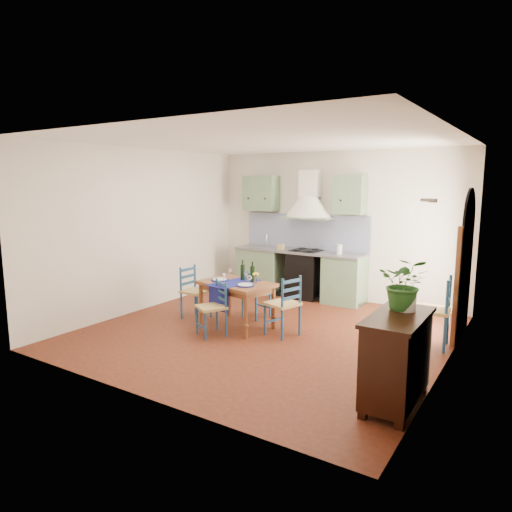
# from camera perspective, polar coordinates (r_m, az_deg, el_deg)

# --- Properties ---
(floor) EXTENTS (5.00, 5.00, 0.00)m
(floor) POSITION_cam_1_polar(r_m,az_deg,el_deg) (6.95, 1.35, -9.45)
(floor) COLOR #421A0E
(floor) RESTS_ON ground
(back_wall) EXTENTS (5.00, 0.96, 2.80)m
(back_wall) POSITION_cam_1_polar(r_m,az_deg,el_deg) (8.90, 6.46, 1.57)
(back_wall) COLOR beige
(back_wall) RESTS_ON ground
(right_wall) EXTENTS (0.26, 5.00, 2.80)m
(right_wall) POSITION_cam_1_polar(r_m,az_deg,el_deg) (6.05, 23.53, 0.02)
(right_wall) COLOR beige
(right_wall) RESTS_ON ground
(left_wall) EXTENTS (0.04, 5.00, 2.80)m
(left_wall) POSITION_cam_1_polar(r_m,az_deg,el_deg) (8.20, -13.73, 3.19)
(left_wall) COLOR beige
(left_wall) RESTS_ON ground
(ceiling) EXTENTS (5.00, 5.00, 0.01)m
(ceiling) POSITION_cam_1_polar(r_m,az_deg,el_deg) (6.61, 1.45, 14.26)
(ceiling) COLOR white
(ceiling) RESTS_ON back_wall
(dining_table) EXTENTS (1.22, 0.95, 1.02)m
(dining_table) POSITION_cam_1_polar(r_m,az_deg,el_deg) (7.03, -2.45, -3.95)
(dining_table) COLOR brown
(dining_table) RESTS_ON ground
(chair_near) EXTENTS (0.51, 0.51, 0.81)m
(chair_near) POSITION_cam_1_polar(r_m,az_deg,el_deg) (6.71, -5.39, -6.42)
(chair_near) COLOR navy
(chair_near) RESTS_ON ground
(chair_far) EXTENTS (0.45, 0.45, 0.81)m
(chair_far) POSITION_cam_1_polar(r_m,az_deg,el_deg) (7.54, -0.11, -4.66)
(chair_far) COLOR navy
(chair_far) RESTS_ON ground
(chair_left) EXTENTS (0.41, 0.41, 0.86)m
(chair_left) POSITION_cam_1_polar(r_m,az_deg,el_deg) (7.59, -7.68, -4.43)
(chair_left) COLOR navy
(chair_left) RESTS_ON ground
(chair_right) EXTENTS (0.52, 0.52, 0.90)m
(chair_right) POSITION_cam_1_polar(r_m,az_deg,el_deg) (6.67, 3.51, -6.10)
(chair_right) COLOR navy
(chair_right) RESTS_ON ground
(chair_spare) EXTENTS (0.50, 0.50, 0.98)m
(chair_spare) POSITION_cam_1_polar(r_m,az_deg,el_deg) (6.65, 21.42, -6.39)
(chair_spare) COLOR navy
(chair_spare) RESTS_ON ground
(sideboard) EXTENTS (0.50, 1.05, 0.94)m
(sideboard) POSITION_cam_1_polar(r_m,az_deg,el_deg) (4.85, 17.11, -11.90)
(sideboard) COLOR black
(sideboard) RESTS_ON ground
(potted_plant) EXTENTS (0.55, 0.50, 0.55)m
(potted_plant) POSITION_cam_1_polar(r_m,az_deg,el_deg) (4.85, 18.12, -3.30)
(potted_plant) COLOR #245820
(potted_plant) RESTS_ON sideboard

